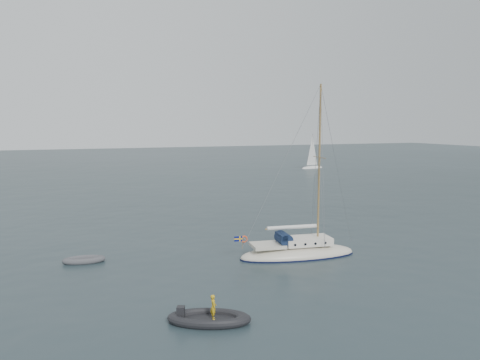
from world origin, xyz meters
name	(u,v)px	position (x,y,z in m)	size (l,w,h in m)	color
ground	(236,254)	(0.00, 0.00, 0.00)	(300.00, 300.00, 0.00)	black
sailboat	(298,243)	(3.75, -2.12, 0.93)	(8.67, 2.60, 12.35)	beige
dinghy	(84,260)	(-10.12, 1.87, 0.17)	(2.75, 1.24, 0.39)	#525257
rib	(209,318)	(-5.32, -10.21, 0.22)	(3.91, 1.78, 1.37)	black
distant_yacht_b	(312,153)	(37.55, 53.78, 3.22)	(5.69, 3.03, 7.53)	silver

